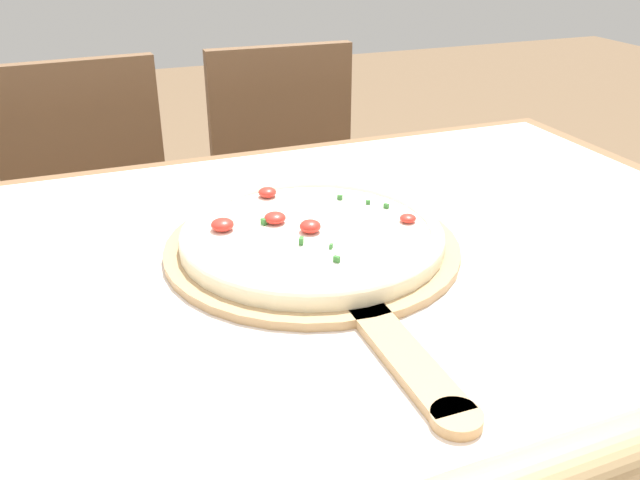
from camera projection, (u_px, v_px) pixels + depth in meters
name	position (u px, v px, depth m)	size (l,w,h in m)	color
dining_table	(313.00, 335.00, 0.92)	(1.45, 1.04, 0.75)	brown
towel_cloth	(313.00, 275.00, 0.88)	(1.37, 0.96, 0.00)	silver
pizza_peel	(317.00, 253.00, 0.92)	(0.41, 0.61, 0.01)	tan
pizza	(312.00, 234.00, 0.93)	(0.36, 0.36, 0.04)	beige
chair_left	(97.00, 224.00, 1.62)	(0.42, 0.42, 0.87)	brown
chair_right	(292.00, 196.00, 1.78)	(0.41, 0.41, 0.87)	brown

